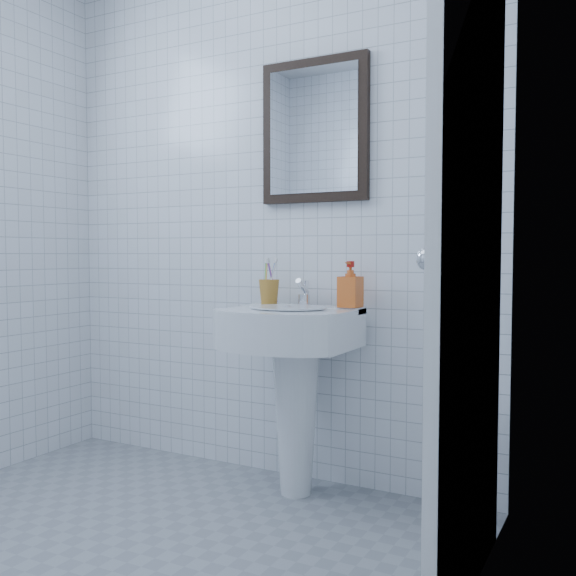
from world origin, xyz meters
The scene contains 10 objects.
wall_back centered at (0.00, 1.20, 1.25)m, with size 2.20×0.02×2.50m, color white.
wall_right centered at (1.10, 0.00, 1.25)m, with size 0.02×2.40×2.50m, color white.
washbasin centered at (0.27, 0.98, 0.54)m, with size 0.52×0.38×0.80m.
faucet centered at (0.27, 1.08, 0.84)m, with size 0.05×0.10×0.12m.
toothbrush_cup centered at (0.10, 1.08, 0.85)m, with size 0.09×0.09×0.11m, color #B27728, non-canonical shape.
soap_dispenser centered at (0.48, 1.09, 0.89)m, with size 0.09×0.09×0.19m, color #E94616.
wall_mirror centered at (0.27, 1.18, 1.55)m, with size 0.50×0.04×0.62m.
bathroom_door centered at (1.08, 0.55, 1.00)m, with size 0.04×0.80×2.00m, color white.
towel_ring centered at (1.06, 0.73, 1.05)m, with size 0.18×0.18×0.01m, color silver.
hand_towel centered at (1.04, 0.73, 0.87)m, with size 0.03×0.16×0.38m, color white.
Camera 1 is at (1.50, -1.36, 1.01)m, focal length 40.00 mm.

